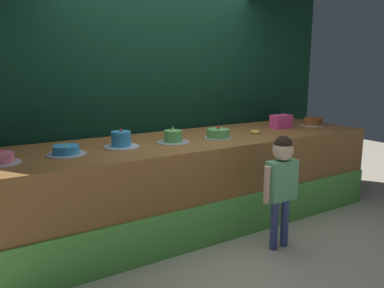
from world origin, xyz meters
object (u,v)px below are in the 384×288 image
object	(u,v)px
cake_center_right	(173,137)
cake_right	(218,134)
donut	(255,132)
cake_far_right	(313,122)
cake_left	(66,151)
cake_center_left	(121,140)
child_figure	(282,177)
pink_box	(281,122)

from	to	relation	value
cake_center_right	cake_right	world-z (taller)	cake_center_right
donut	cake_far_right	distance (m)	1.04
cake_left	cake_center_left	world-z (taller)	cake_center_left
cake_left	cake_center_right	distance (m)	1.03
cake_center_right	child_figure	bearing A→B (deg)	-53.07
cake_center_left	pink_box	bearing A→B (deg)	0.34
pink_box	cake_left	xyz separation A→B (m)	(-2.58, -0.06, -0.05)
cake_center_right	cake_far_right	xyz separation A→B (m)	(2.07, 0.03, -0.01)
donut	cake_center_right	xyz separation A→B (m)	(-1.03, 0.04, 0.03)
cake_center_right	cake_right	size ratio (longest dim) A/B	1.11
donut	cake_right	distance (m)	0.52
donut	pink_box	bearing A→B (deg)	13.48
donut	cake_far_right	size ratio (longest dim) A/B	0.38
donut	cake_center_right	bearing A→B (deg)	177.66
pink_box	cake_right	bearing A→B (deg)	-173.08
child_figure	cake_center_right	size ratio (longest dim) A/B	3.29
cake_left	cake_far_right	distance (m)	3.10
donut	cake_center_right	distance (m)	1.04
child_figure	cake_far_right	size ratio (longest dim) A/B	3.68
cake_left	cake_center_right	bearing A→B (deg)	-1.05
pink_box	cake_center_left	size ratio (longest dim) A/B	0.75
cake_right	cake_far_right	world-z (taller)	cake_right
cake_left	cake_far_right	bearing A→B (deg)	0.25
pink_box	cake_far_right	world-z (taller)	pink_box
pink_box	donut	distance (m)	0.54
child_figure	cake_right	size ratio (longest dim) A/B	3.65
pink_box	cake_center_left	bearing A→B (deg)	-179.66
cake_center_left	child_figure	bearing A→B (deg)	-38.57
cake_center_left	cake_center_right	xyz separation A→B (m)	(0.52, -0.07, -0.01)
cake_right	cake_far_right	bearing A→B (deg)	2.82
cake_center_right	cake_far_right	size ratio (longest dim) A/B	1.12
cake_center_left	cake_left	bearing A→B (deg)	-174.43
cake_right	donut	bearing A→B (deg)	0.18
donut	cake_right	xyz separation A→B (m)	(-0.52, -0.00, 0.03)
cake_far_right	donut	bearing A→B (deg)	-175.86
cake_left	cake_far_right	xyz separation A→B (m)	(3.10, 0.01, 0.01)
child_figure	donut	distance (m)	0.94
cake_right	cake_center_right	bearing A→B (deg)	175.15
pink_box	cake_right	world-z (taller)	pink_box
pink_box	donut	bearing A→B (deg)	-166.52
child_figure	cake_left	size ratio (longest dim) A/B	3.16
child_figure	cake_center_left	world-z (taller)	cake_center_left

